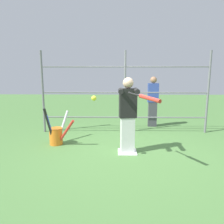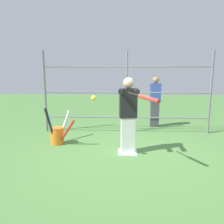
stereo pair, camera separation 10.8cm
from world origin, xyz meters
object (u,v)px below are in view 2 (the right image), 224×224
(bystander_behind_fence, at_px, (155,101))
(softball_in_flight, at_px, (94,98))
(batter, at_px, (128,113))
(baseball_bat_swinging, at_px, (146,98))
(bat_bucket, at_px, (57,134))

(bystander_behind_fence, bearing_deg, softball_in_flight, 61.12)
(batter, xyz_separation_m, baseball_bat_swinging, (-0.26, 0.84, 0.42))
(softball_in_flight, bearing_deg, baseball_bat_swinging, 159.76)
(batter, distance_m, softball_in_flight, 0.90)
(batter, distance_m, bystander_behind_fence, 2.48)
(baseball_bat_swinging, distance_m, bystander_behind_fence, 3.25)
(batter, xyz_separation_m, softball_in_flight, (0.65, 0.50, 0.37))
(bystander_behind_fence, bearing_deg, baseball_bat_swinging, 78.56)
(batter, height_order, softball_in_flight, batter)
(bat_bucket, bearing_deg, baseball_bat_swinging, 145.00)
(bat_bucket, bearing_deg, batter, 162.97)
(batter, relative_size, bystander_behind_fence, 1.02)
(softball_in_flight, height_order, bat_bucket, softball_in_flight)
(batter, xyz_separation_m, bat_bucket, (1.66, -0.51, -0.61))
(batter, relative_size, softball_in_flight, 16.62)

